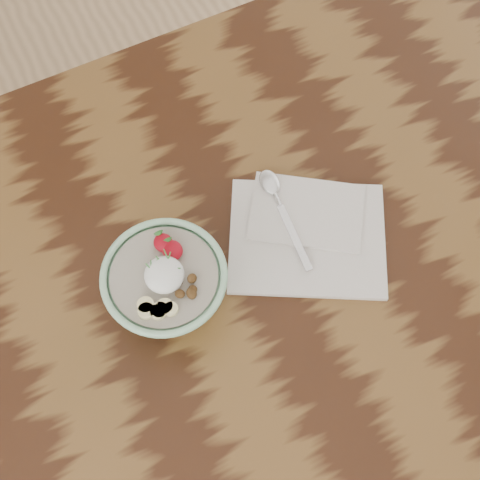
# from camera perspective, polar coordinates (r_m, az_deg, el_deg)

# --- Properties ---
(table) EXTENTS (1.60, 0.90, 0.75)m
(table) POSITION_cam_1_polar(r_m,az_deg,el_deg) (1.10, 0.73, -2.99)
(table) COLOR #341A0D
(table) RESTS_ON ground
(breakfast_bowl) EXTENTS (0.17, 0.17, 0.12)m
(breakfast_bowl) POSITION_cam_1_polar(r_m,az_deg,el_deg) (0.94, -6.29, -3.86)
(breakfast_bowl) COLOR #9DD3A9
(breakfast_bowl) RESTS_ON table
(napkin) EXTENTS (0.30, 0.28, 0.01)m
(napkin) POSITION_cam_1_polar(r_m,az_deg,el_deg) (1.03, 5.74, 0.65)
(napkin) COLOR silver
(napkin) RESTS_ON table
(spoon) EXTENTS (0.04, 0.18, 0.01)m
(spoon) POSITION_cam_1_polar(r_m,az_deg,el_deg) (1.04, 3.07, 3.81)
(spoon) COLOR silver
(spoon) RESTS_ON napkin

